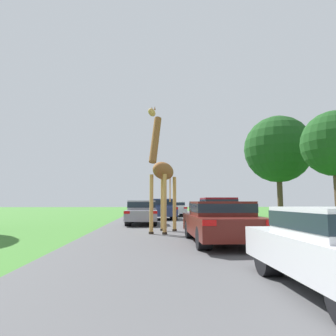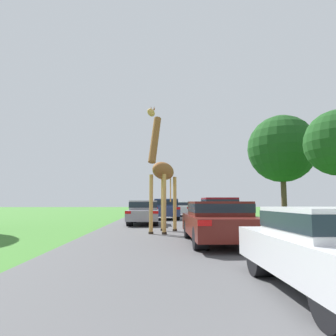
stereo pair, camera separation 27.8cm
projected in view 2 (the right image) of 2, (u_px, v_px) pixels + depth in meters
road at (169, 215)px, 29.75m from camera, size 8.13×120.00×0.00m
giraffe_near_road at (162, 172)px, 13.19m from camera, size 1.44×2.87×5.25m
car_queue_right at (179, 208)px, 28.45m from camera, size 1.76×4.65×1.36m
car_queue_left at (166, 209)px, 23.15m from camera, size 1.97×3.95×1.57m
car_far_ahead at (144, 211)px, 18.06m from camera, size 1.77×4.55×1.41m
car_verge_right at (219, 220)px, 9.74m from camera, size 1.98×4.62×1.34m
car_rear_follower at (219, 212)px, 15.19m from camera, size 1.77×3.98×1.54m
tree_right_cluster at (282, 149)px, 25.37m from camera, size 5.68×5.68×8.66m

